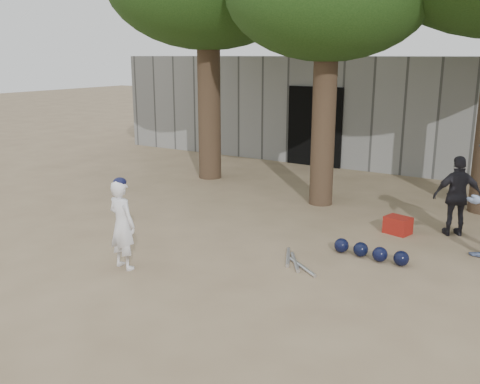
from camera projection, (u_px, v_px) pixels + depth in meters
The scene contains 7 objects.
ground at pixel (172, 261), 8.12m from camera, with size 70.00×70.00×0.00m, color #937C5E.
boy_player at pixel (122, 225), 7.71m from camera, with size 0.48×0.32×1.33m, color white.
spectator_dark at pixel (457, 196), 9.13m from camera, with size 0.82×0.34×1.39m, color #232127.
red_bag at pixel (398, 225), 9.35m from camera, with size 0.42×0.32×0.30m, color maroon.
back_building at pixel (386, 107), 16.23m from camera, with size 16.00×5.24×3.00m.
helmet_row at pixel (370, 252), 8.18m from camera, with size 1.19×0.29×0.23m.
bat_pile at pixel (295, 262), 8.02m from camera, with size 0.85×0.81×0.06m.
Camera 1 is at (4.91, -5.89, 3.04)m, focal length 40.00 mm.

